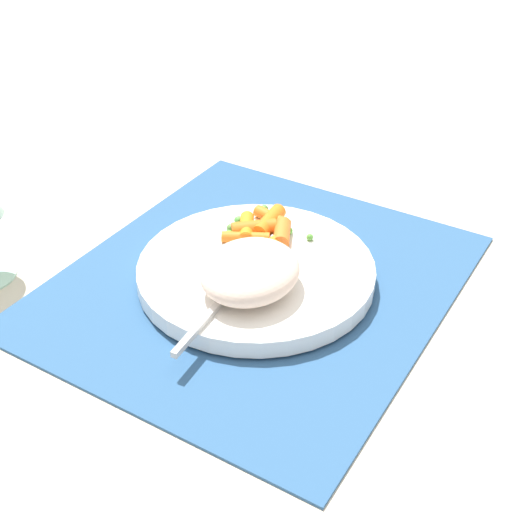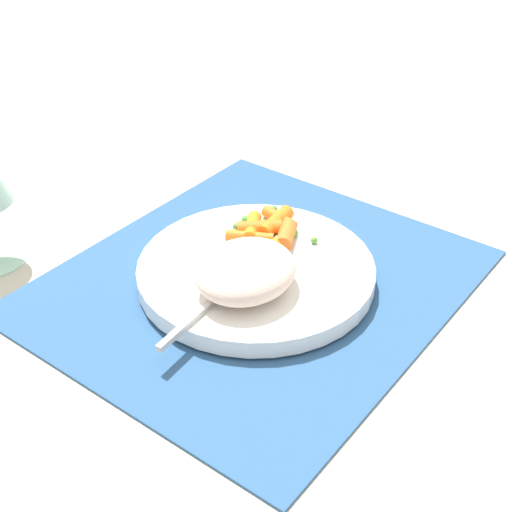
{
  "view_description": "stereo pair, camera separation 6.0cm",
  "coord_description": "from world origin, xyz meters",
  "px_view_note": "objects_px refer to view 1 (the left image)",
  "views": [
    {
      "loc": [
        -0.5,
        -0.31,
        0.44
      ],
      "look_at": [
        0.0,
        0.0,
        0.03
      ],
      "focal_mm": 50.95,
      "sensor_mm": 36.0,
      "label": 1
    },
    {
      "loc": [
        -0.47,
        -0.36,
        0.44
      ],
      "look_at": [
        0.0,
        0.0,
        0.03
      ],
      "focal_mm": 50.95,
      "sensor_mm": 36.0,
      "label": 2
    }
  ],
  "objects_px": {
    "fork": "(241,278)",
    "plate": "(256,272)",
    "rice_mound": "(250,271)",
    "carrot_portion": "(264,230)"
  },
  "relations": [
    {
      "from": "fork",
      "to": "rice_mound",
      "type": "bearing_deg",
      "value": -115.48
    },
    {
      "from": "rice_mound",
      "to": "fork",
      "type": "distance_m",
      "value": 0.02
    },
    {
      "from": "plate",
      "to": "rice_mound",
      "type": "bearing_deg",
      "value": -156.23
    },
    {
      "from": "carrot_portion",
      "to": "rice_mound",
      "type": "bearing_deg",
      "value": -157.11
    },
    {
      "from": "fork",
      "to": "plate",
      "type": "bearing_deg",
      "value": 4.8
    },
    {
      "from": "plate",
      "to": "fork",
      "type": "bearing_deg",
      "value": -175.2
    },
    {
      "from": "carrot_portion",
      "to": "plate",
      "type": "bearing_deg",
      "value": -157.81
    },
    {
      "from": "carrot_portion",
      "to": "fork",
      "type": "distance_m",
      "value": 0.08
    },
    {
      "from": "plate",
      "to": "fork",
      "type": "xyz_separation_m",
      "value": [
        -0.03,
        -0.0,
        0.01
      ]
    },
    {
      "from": "rice_mound",
      "to": "fork",
      "type": "height_order",
      "value": "rice_mound"
    }
  ]
}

